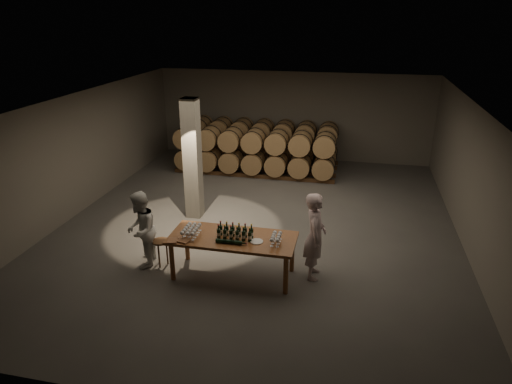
% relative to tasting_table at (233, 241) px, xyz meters
% --- Properties ---
extents(room, '(12.00, 12.00, 12.00)m').
position_rel_tasting_table_xyz_m(room, '(-1.80, 2.70, 0.80)').
color(room, '#514F4C').
rests_on(room, ground).
extents(tasting_table, '(2.60, 1.10, 0.90)m').
position_rel_tasting_table_xyz_m(tasting_table, '(0.00, 0.00, 0.00)').
color(tasting_table, brown).
rests_on(tasting_table, ground).
extents(barrel_stack_back, '(5.48, 0.95, 1.57)m').
position_rel_tasting_table_xyz_m(barrel_stack_back, '(-0.96, 7.70, 0.03)').
color(barrel_stack_back, '#50331B').
rests_on(barrel_stack_back, ground).
extents(barrel_stack_front, '(5.48, 0.95, 1.57)m').
position_rel_tasting_table_xyz_m(barrel_stack_front, '(-0.96, 6.30, 0.03)').
color(barrel_stack_front, '#50331B').
rests_on(barrel_stack_front, ground).
extents(bottle_cluster, '(0.73, 0.23, 0.31)m').
position_rel_tasting_table_xyz_m(bottle_cluster, '(0.06, -0.04, 0.22)').
color(bottle_cluster, black).
rests_on(bottle_cluster, tasting_table).
extents(lying_bottles, '(0.63, 0.09, 0.09)m').
position_rel_tasting_table_xyz_m(lying_bottles, '(0.01, -0.29, 0.15)').
color(lying_bottles, black).
rests_on(lying_bottles, tasting_table).
extents(glass_cluster_left, '(0.31, 0.53, 0.18)m').
position_rel_tasting_table_xyz_m(glass_cluster_left, '(-0.86, -0.08, 0.23)').
color(glass_cluster_left, silver).
rests_on(glass_cluster_left, tasting_table).
extents(glass_cluster_right, '(0.20, 0.42, 0.18)m').
position_rel_tasting_table_xyz_m(glass_cluster_right, '(0.91, -0.05, 0.23)').
color(glass_cluster_right, silver).
rests_on(glass_cluster_right, tasting_table).
extents(plate, '(0.26, 0.26, 0.01)m').
position_rel_tasting_table_xyz_m(plate, '(0.53, -0.10, 0.11)').
color(plate, white).
rests_on(plate, tasting_table).
extents(notebook_near, '(0.28, 0.25, 0.03)m').
position_rel_tasting_table_xyz_m(notebook_near, '(-0.91, -0.40, 0.12)').
color(notebook_near, brown).
rests_on(notebook_near, tasting_table).
extents(notebook_corner, '(0.24, 0.28, 0.02)m').
position_rel_tasting_table_xyz_m(notebook_corner, '(-1.13, -0.42, 0.12)').
color(notebook_corner, brown).
rests_on(notebook_corner, tasting_table).
extents(pen, '(0.14, 0.05, 0.01)m').
position_rel_tasting_table_xyz_m(pen, '(-0.76, -0.40, 0.11)').
color(pen, black).
rests_on(pen, tasting_table).
extents(stool, '(0.36, 0.36, 0.59)m').
position_rel_tasting_table_xyz_m(stool, '(-1.64, 0.07, -0.31)').
color(stool, '#50331B').
rests_on(stool, ground).
extents(person_man, '(0.49, 0.71, 1.87)m').
position_rel_tasting_table_xyz_m(person_man, '(1.65, 0.34, 0.14)').
color(person_man, beige).
rests_on(person_man, ground).
extents(person_woman, '(0.82, 0.96, 1.71)m').
position_rel_tasting_table_xyz_m(person_woman, '(-2.03, -0.02, 0.06)').
color(person_woman, silver).
rests_on(person_woman, ground).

